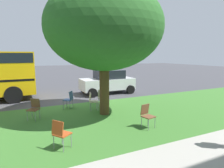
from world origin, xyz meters
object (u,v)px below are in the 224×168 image
(street_tree, at_px, (104,28))
(chair_0, at_px, (147,114))
(chair_3, at_px, (60,132))
(chair_4, at_px, (34,107))
(chair_5, at_px, (69,98))
(chair_2, at_px, (92,100))
(chair_1, at_px, (102,96))
(parked_car, at_px, (108,82))

(street_tree, distance_m, chair_0, 4.09)
(street_tree, relative_size, chair_3, 6.55)
(chair_0, xyz_separation_m, chair_4, (3.76, -2.76, 0.00))
(street_tree, xyz_separation_m, chair_3, (2.44, 2.57, -3.35))
(street_tree, xyz_separation_m, chair_5, (1.26, -1.62, -3.35))
(chair_2, height_order, chair_5, same)
(street_tree, relative_size, chair_1, 6.55)
(chair_4, bearing_deg, chair_2, -175.10)
(street_tree, height_order, chair_2, street_tree)
(street_tree, distance_m, chair_1, 3.63)
(chair_0, relative_size, chair_4, 1.00)
(street_tree, bearing_deg, chair_5, -52.10)
(chair_0, height_order, chair_4, same)
(parked_car, bearing_deg, chair_5, 39.25)
(chair_2, bearing_deg, chair_4, 4.90)
(chair_4, bearing_deg, street_tree, 169.54)
(chair_4, relative_size, parked_car, 0.24)
(chair_2, distance_m, chair_3, 3.96)
(chair_1, height_order, chair_3, same)
(chair_2, relative_size, chair_5, 1.00)
(chair_0, bearing_deg, parked_car, -101.09)
(chair_1, bearing_deg, chair_2, 36.67)
(chair_5, bearing_deg, parked_car, -140.75)
(street_tree, relative_size, parked_car, 1.56)
(chair_3, distance_m, parked_car, 8.26)
(street_tree, xyz_separation_m, chair_0, (-0.79, 2.21, -3.35))
(chair_2, relative_size, parked_car, 0.24)
(chair_2, xyz_separation_m, chair_3, (2.12, 3.34, 0.00))
(street_tree, relative_size, chair_0, 6.55)
(street_tree, bearing_deg, chair_2, -67.66)
(chair_0, distance_m, chair_3, 3.25)
(parked_car, bearing_deg, chair_3, 56.84)
(chair_0, distance_m, chair_1, 3.56)
(chair_3, relative_size, chair_5, 1.00)
(chair_2, bearing_deg, chair_1, -143.33)
(chair_0, distance_m, chair_4, 4.66)
(street_tree, xyz_separation_m, chair_1, (-0.43, -1.33, -3.35))
(chair_2, height_order, chair_3, same)
(chair_2, distance_m, chair_5, 1.26)
(chair_3, xyz_separation_m, chair_4, (0.53, -3.11, 0.00))
(chair_3, height_order, parked_car, parked_car)
(chair_0, bearing_deg, chair_3, 6.26)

